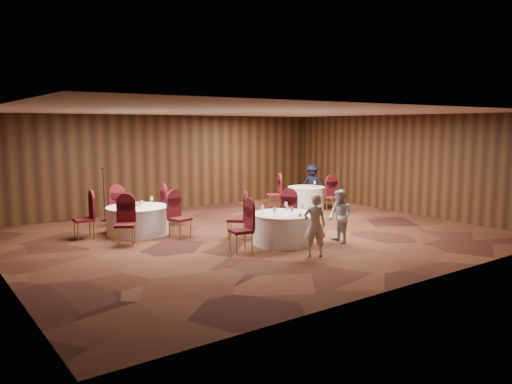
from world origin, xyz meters
TOP-DOWN VIEW (x-y plane):
  - ground at (0.00, 0.00)m, footprint 12.00×12.00m
  - room_shell at (0.00, 0.00)m, footprint 12.00×12.00m
  - table_main at (0.02, -1.18)m, footprint 1.52×1.52m
  - table_left at (-2.43, 1.88)m, footprint 1.62×1.62m
  - table_right at (4.00, 2.47)m, footprint 1.29×1.29m
  - chairs_main at (-0.30, -0.56)m, footprint 2.92×1.85m
  - chairs_left at (-2.48, 1.90)m, footprint 3.10×2.95m
  - chairs_right at (3.55, 2.12)m, footprint 1.93×2.33m
  - tabletop_main at (0.16, -1.27)m, footprint 1.17×1.10m
  - tabletop_left at (-2.43, 1.88)m, footprint 0.90×0.80m
  - tabletop_right at (4.18, 2.25)m, footprint 0.08×0.08m
  - mic_stand at (-2.52, 4.23)m, footprint 0.24×0.24m
  - woman_a at (-0.18, -2.53)m, footprint 0.60×0.53m
  - woman_b at (1.19, -1.92)m, footprint 0.61×0.72m
  - man_c at (4.95, 3.23)m, footprint 0.96×1.07m

SIDE VIEW (x-z plane):
  - ground at x=0.00m, z-range 0.00..0.00m
  - table_main at x=0.02m, z-range 0.01..0.75m
  - table_left at x=-2.43m, z-range 0.01..0.75m
  - table_right at x=4.00m, z-range 0.01..0.75m
  - mic_stand at x=-2.52m, z-range -0.34..1.28m
  - chairs_main at x=-0.30m, z-range 0.00..1.00m
  - chairs_left at x=-2.48m, z-range 0.00..1.00m
  - chairs_right at x=3.55m, z-range 0.00..1.00m
  - woman_b at x=1.19m, z-range 0.00..1.30m
  - woman_a at x=-0.18m, z-range 0.00..1.39m
  - man_c at x=4.95m, z-range 0.00..1.44m
  - tabletop_left at x=-2.43m, z-range 0.71..0.93m
  - tabletop_main at x=0.16m, z-range 0.74..0.95m
  - tabletop_right at x=4.18m, z-range 0.79..1.01m
  - room_shell at x=0.00m, z-range -4.04..7.96m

